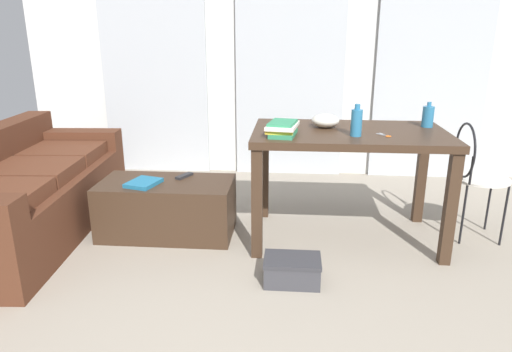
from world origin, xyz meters
TOP-DOWN VIEW (x-y plane):
  - ground_plane at (0.00, 1.12)m, footprint 7.31×7.31m
  - wall_back at (0.00, 3.04)m, footprint 5.38×0.10m
  - curtains at (0.00, 2.96)m, footprint 3.82×0.03m
  - couch at (-1.90, 1.28)m, footprint 0.95×2.00m
  - coffee_table at (-0.86, 1.36)m, footprint 0.96×0.49m
  - craft_table at (0.43, 1.40)m, footprint 1.31×0.81m
  - wire_chair at (1.31, 1.48)m, footprint 0.39×0.39m
  - bottle_near at (0.99, 1.57)m, footprint 0.08×0.08m
  - bottle_far at (0.45, 1.23)m, footprint 0.07×0.07m
  - bowl at (0.27, 1.50)m, footprint 0.19×0.19m
  - book_stack at (-0.02, 1.22)m, footprint 0.22×0.32m
  - scissors at (0.65, 1.25)m, footprint 0.08×0.11m
  - tv_remote_primary at (-0.75, 1.48)m, footprint 0.11×0.16m
  - magazine at (-0.99, 1.28)m, footprint 0.24×0.27m
  - shoebox at (0.06, 0.73)m, footprint 0.34×0.23m

SIDE VIEW (x-z plane):
  - ground_plane at x=0.00m, z-range 0.00..0.00m
  - shoebox at x=0.06m, z-range 0.00..0.16m
  - coffee_table at x=-0.86m, z-range 0.00..0.40m
  - couch at x=-1.90m, z-range -0.07..0.68m
  - tv_remote_primary at x=-0.75m, z-range 0.40..0.42m
  - magazine at x=-0.99m, z-range 0.40..0.43m
  - wire_chair at x=1.31m, z-range 0.10..0.94m
  - craft_table at x=0.43m, z-range 0.28..1.07m
  - scissors at x=0.65m, z-range 0.79..0.79m
  - book_stack at x=-0.02m, z-range 0.79..0.88m
  - bowl at x=0.27m, z-range 0.79..0.88m
  - bottle_near at x=0.99m, z-range 0.78..0.95m
  - bottle_far at x=0.45m, z-range 0.78..0.98m
  - curtains at x=0.00m, z-range 0.00..2.14m
  - wall_back at x=0.00m, z-range 0.00..2.54m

